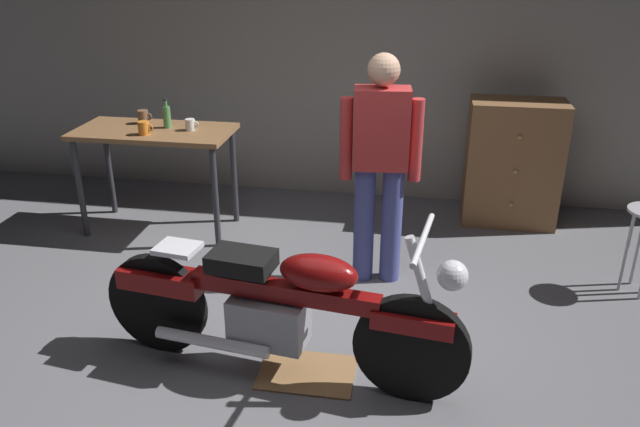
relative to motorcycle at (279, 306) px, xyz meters
The scene contains 11 objects.
ground_plane 0.50m from the motorcycle, 53.21° to the left, with size 12.00×12.00×0.00m, color slate.
back_wall 3.17m from the motorcycle, 87.48° to the left, with size 8.00×0.12×3.10m, color gray.
workbench 2.36m from the motorcycle, 129.23° to the left, with size 1.30×0.64×0.90m.
motorcycle is the anchor object (origin of this frame).
person_standing 1.39m from the motorcycle, 69.70° to the left, with size 0.57×0.25×1.67m.
wooden_dresser 2.91m from the motorcycle, 58.36° to the left, with size 0.80×0.47×1.10m.
drip_tray 0.47m from the motorcycle, ahead, with size 0.56×0.40×0.01m, color olive.
mug_brown_stoneware 2.60m from the motorcycle, 129.61° to the left, with size 0.12×0.09×0.11m.
mug_orange_travel 2.27m from the motorcycle, 131.93° to the left, with size 0.13×0.09×0.11m.
mug_white_ceramic 2.22m from the motorcycle, 122.29° to the left, with size 0.11×0.08×0.09m.
bottle 2.39m from the motorcycle, 126.27° to the left, with size 0.06×0.06×0.24m.
Camera 1 is at (0.61, -3.15, 2.35)m, focal length 35.50 mm.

